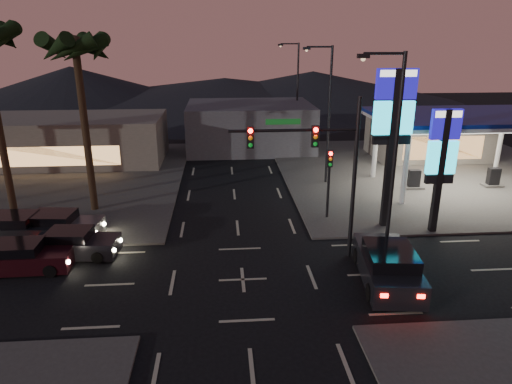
{
  "coord_description": "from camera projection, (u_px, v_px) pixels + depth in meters",
  "views": [
    {
      "loc": [
        -0.83,
        -18.48,
        10.57
      ],
      "look_at": [
        0.89,
        3.61,
        3.0
      ],
      "focal_mm": 32.0,
      "sensor_mm": 36.0,
      "label": 1
    }
  ],
  "objects": [
    {
      "name": "ground",
      "position": [
        243.0,
        280.0,
        20.91
      ],
      "size": [
        140.0,
        140.0,
        0.0
      ],
      "primitive_type": "plane",
      "color": "black",
      "rests_on": "ground"
    },
    {
      "name": "corner_lot_ne",
      "position": [
        429.0,
        173.0,
        37.17
      ],
      "size": [
        24.0,
        24.0,
        0.12
      ],
      "primitive_type": "cube",
      "color": "#47443F",
      "rests_on": "ground"
    },
    {
      "name": "corner_lot_nw",
      "position": [
        23.0,
        182.0,
        34.81
      ],
      "size": [
        24.0,
        24.0,
        0.12
      ],
      "primitive_type": "cube",
      "color": "#47443F",
      "rests_on": "ground"
    },
    {
      "name": "gas_station",
      "position": [
        462.0,
        120.0,
        31.77
      ],
      "size": [
        12.2,
        8.2,
        5.47
      ],
      "color": "silver",
      "rests_on": "ground"
    },
    {
      "name": "convenience_store",
      "position": [
        429.0,
        136.0,
        41.4
      ],
      "size": [
        10.0,
        6.0,
        4.0
      ],
      "primitive_type": "cube",
      "color": "#726B5B",
      "rests_on": "ground"
    },
    {
      "name": "pylon_sign_tall",
      "position": [
        393.0,
        118.0,
        24.66
      ],
      "size": [
        2.2,
        0.35,
        9.0
      ],
      "color": "black",
      "rests_on": "ground"
    },
    {
      "name": "pylon_sign_short",
      "position": [
        442.0,
        153.0,
        24.46
      ],
      "size": [
        1.6,
        0.35,
        7.0
      ],
      "color": "black",
      "rests_on": "ground"
    },
    {
      "name": "traffic_signal_mast",
      "position": [
        320.0,
        157.0,
        21.38
      ],
      "size": [
        6.1,
        0.39,
        8.0
      ],
      "color": "black",
      "rests_on": "ground"
    },
    {
      "name": "pedestal_signal",
      "position": [
        329.0,
        173.0,
        26.96
      ],
      "size": [
        0.32,
        0.39,
        4.3
      ],
      "color": "black",
      "rests_on": "ground"
    },
    {
      "name": "streetlight_near",
      "position": [
        391.0,
        150.0,
        20.51
      ],
      "size": [
        2.14,
        0.25,
        10.0
      ],
      "color": "black",
      "rests_on": "ground"
    },
    {
      "name": "streetlight_mid",
      "position": [
        327.0,
        108.0,
        32.77
      ],
      "size": [
        2.14,
        0.25,
        10.0
      ],
      "color": "black",
      "rests_on": "ground"
    },
    {
      "name": "streetlight_far",
      "position": [
        296.0,
        87.0,
        45.98
      ],
      "size": [
        2.14,
        0.25,
        10.0
      ],
      "color": "black",
      "rests_on": "ground"
    },
    {
      "name": "palm_a",
      "position": [
        77.0,
        58.0,
        26.17
      ],
      "size": [
        4.41,
        4.41,
        10.86
      ],
      "color": "black",
      "rests_on": "ground"
    },
    {
      "name": "building_far_west",
      "position": [
        71.0,
        140.0,
        39.99
      ],
      "size": [
        16.0,
        8.0,
        4.0
      ],
      "primitive_type": "cube",
      "color": "#726B5B",
      "rests_on": "ground"
    },
    {
      "name": "building_far_mid",
      "position": [
        250.0,
        126.0,
        44.88
      ],
      "size": [
        12.0,
        9.0,
        4.4
      ],
      "primitive_type": "cube",
      "color": "#4C4C51",
      "rests_on": "ground"
    },
    {
      "name": "hill_left",
      "position": [
        72.0,
        85.0,
        74.71
      ],
      "size": [
        40.0,
        40.0,
        6.0
      ],
      "primitive_type": "cone",
      "color": "black",
      "rests_on": "ground"
    },
    {
      "name": "hill_right",
      "position": [
        313.0,
        86.0,
        77.81
      ],
      "size": [
        50.0,
        50.0,
        5.0
      ],
      "primitive_type": "cone",
      "color": "black",
      "rests_on": "ground"
    },
    {
      "name": "hill_center",
      "position": [
        225.0,
        90.0,
        76.87
      ],
      "size": [
        60.0,
        60.0,
        4.0
      ],
      "primitive_type": "cone",
      "color": "black",
      "rests_on": "ground"
    },
    {
      "name": "car_lane_a_front",
      "position": [
        75.0,
        244.0,
        23.02
      ],
      "size": [
        4.38,
        2.09,
        1.39
      ],
      "color": "black",
      "rests_on": "ground"
    },
    {
      "name": "car_lane_a_mid",
      "position": [
        24.0,
        257.0,
        21.6
      ],
      "size": [
        4.4,
        1.93,
        1.42
      ],
      "color": "black",
      "rests_on": "ground"
    },
    {
      "name": "car_lane_b_front",
      "position": [
        58.0,
        227.0,
        24.98
      ],
      "size": [
        4.75,
        2.35,
        1.5
      ],
      "color": "#565658",
      "rests_on": "ground"
    },
    {
      "name": "car_lane_b_mid",
      "position": [
        18.0,
        229.0,
        24.64
      ],
      "size": [
        4.81,
        2.24,
        1.53
      ],
      "color": "black",
      "rests_on": "ground"
    },
    {
      "name": "suv_station",
      "position": [
        388.0,
        266.0,
        20.46
      ],
      "size": [
        2.84,
        5.53,
        1.77
      ],
      "color": "black",
      "rests_on": "ground"
    }
  ]
}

